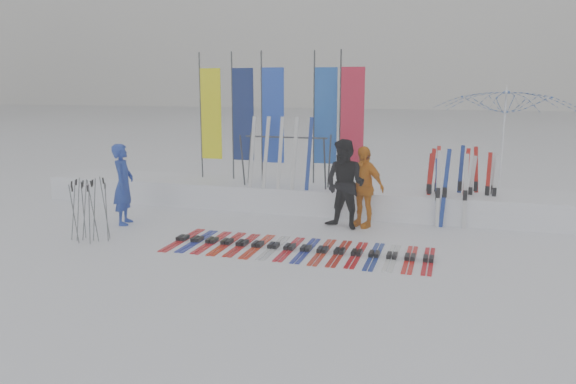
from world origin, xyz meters
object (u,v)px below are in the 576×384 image
(tent_canopy, at_px, (502,148))
(ski_row, at_px, (298,248))
(person_blue, at_px, (123,184))
(person_black, at_px, (345,184))
(person_yellow, at_px, (363,187))
(ski_rack, at_px, (286,154))

(tent_canopy, bearing_deg, ski_row, -128.34)
(person_blue, height_order, person_black, person_black)
(person_yellow, bearing_deg, person_black, -115.41)
(tent_canopy, bearing_deg, person_black, -137.77)
(ski_rack, bearing_deg, person_blue, -144.21)
(person_black, xyz_separation_m, ski_row, (-0.52, -1.82, -0.91))
(person_blue, height_order, ski_row, person_blue)
(tent_canopy, bearing_deg, ski_rack, -160.14)
(person_yellow, relative_size, ski_row, 0.36)
(ski_row, xyz_separation_m, ski_rack, (-1.13, 3.00, 1.35))
(person_black, bearing_deg, person_blue, -149.00)
(person_black, relative_size, ski_rack, 0.93)
(person_blue, height_order, ski_rack, ski_rack)
(person_blue, bearing_deg, ski_row, -117.39)
(person_yellow, distance_m, ski_rack, 2.25)
(tent_canopy, xyz_separation_m, ski_row, (-3.78, -4.78, -1.47))
(tent_canopy, distance_m, ski_rack, 5.23)
(ski_row, bearing_deg, person_blue, 168.69)
(person_black, distance_m, tent_canopy, 4.44)
(person_black, bearing_deg, ski_row, -86.88)
(ski_row, relative_size, ski_rack, 2.38)
(person_black, bearing_deg, tent_canopy, 61.27)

